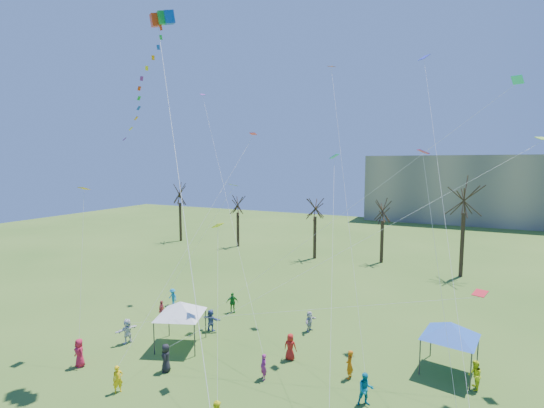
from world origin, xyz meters
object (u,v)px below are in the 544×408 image
at_px(distant_building, 511,190).
at_px(canopy_tent_blue, 450,330).
at_px(canopy_tent_white, 180,308).
at_px(big_box_kite, 147,86).

bearing_deg(distant_building, canopy_tent_blue, -99.23).
xyz_separation_m(distant_building, canopy_tent_white, (-29.12, -74.88, -4.68)).
xyz_separation_m(distant_building, canopy_tent_blue, (-11.44, -70.37, -4.70)).
relative_size(distant_building, canopy_tent_white, 14.43).
distance_m(distant_building, canopy_tent_blue, 71.45).
height_order(distant_building, canopy_tent_blue, distant_building).
bearing_deg(canopy_tent_blue, big_box_kite, -160.08).
bearing_deg(distant_building, canopy_tent_white, -111.25).
height_order(big_box_kite, canopy_tent_blue, big_box_kite).
bearing_deg(canopy_tent_blue, canopy_tent_white, -165.69).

